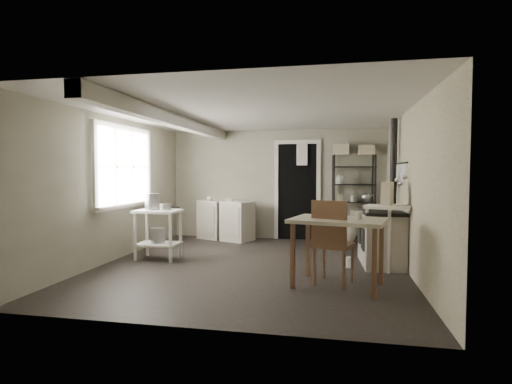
% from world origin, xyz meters
% --- Properties ---
extents(floor, '(5.00, 5.00, 0.00)m').
position_xyz_m(floor, '(0.00, 0.00, 0.00)').
color(floor, black).
rests_on(floor, ground).
extents(ceiling, '(5.00, 5.00, 0.00)m').
position_xyz_m(ceiling, '(0.00, 0.00, 2.30)').
color(ceiling, beige).
rests_on(ceiling, wall_back).
extents(wall_back, '(4.50, 0.02, 2.30)m').
position_xyz_m(wall_back, '(0.00, 2.50, 1.15)').
color(wall_back, '#9D9A86').
rests_on(wall_back, ground).
extents(wall_front, '(4.50, 0.02, 2.30)m').
position_xyz_m(wall_front, '(0.00, -2.50, 1.15)').
color(wall_front, '#9D9A86').
rests_on(wall_front, ground).
extents(wall_left, '(0.02, 5.00, 2.30)m').
position_xyz_m(wall_left, '(-2.25, 0.00, 1.15)').
color(wall_left, '#9D9A86').
rests_on(wall_left, ground).
extents(wall_right, '(0.02, 5.00, 2.30)m').
position_xyz_m(wall_right, '(2.25, 0.00, 1.15)').
color(wall_right, '#9D9A86').
rests_on(wall_right, ground).
extents(window, '(0.12, 1.76, 1.28)m').
position_xyz_m(window, '(-2.22, 0.20, 1.50)').
color(window, white).
rests_on(window, wall_left).
extents(doorway, '(0.96, 0.10, 2.08)m').
position_xyz_m(doorway, '(0.45, 2.47, 1.00)').
color(doorway, white).
rests_on(doorway, ground).
extents(ceiling_beam, '(0.18, 5.00, 0.18)m').
position_xyz_m(ceiling_beam, '(-1.20, 0.00, 2.20)').
color(ceiling_beam, white).
rests_on(ceiling_beam, ceiling).
extents(wallpaper_panel, '(0.01, 5.00, 2.30)m').
position_xyz_m(wallpaper_panel, '(2.24, 0.00, 1.15)').
color(wallpaper_panel, '#BCB599').
rests_on(wallpaper_panel, wall_right).
extents(utensil_rail, '(0.06, 1.20, 0.44)m').
position_xyz_m(utensil_rail, '(2.19, 0.60, 1.55)').
color(utensil_rail, '#B2B2B4').
rests_on(utensil_rail, wall_right).
extents(prep_table, '(0.71, 0.51, 0.80)m').
position_xyz_m(prep_table, '(-1.58, 0.12, 0.40)').
color(prep_table, white).
rests_on(prep_table, ground).
extents(stockpot, '(0.29, 0.29, 0.25)m').
position_xyz_m(stockpot, '(-1.69, 0.15, 0.94)').
color(stockpot, '#B2B2B4').
rests_on(stockpot, prep_table).
extents(saucepan, '(0.23, 0.23, 0.11)m').
position_xyz_m(saucepan, '(-1.45, 0.12, 0.85)').
color(saucepan, '#B2B2B4').
rests_on(saucepan, prep_table).
extents(bucket, '(0.28, 0.28, 0.25)m').
position_xyz_m(bucket, '(-1.59, 0.11, 0.39)').
color(bucket, '#B2B2B4').
rests_on(bucket, prep_table).
extents(base_cabinets, '(1.34, 0.96, 0.81)m').
position_xyz_m(base_cabinets, '(-1.02, 2.18, 0.46)').
color(base_cabinets, beige).
rests_on(base_cabinets, ground).
extents(mixing_bowl, '(0.31, 0.31, 0.07)m').
position_xyz_m(mixing_bowl, '(-0.91, 2.11, 0.95)').
color(mixing_bowl, white).
rests_on(mixing_bowl, base_cabinets).
extents(counter_cup, '(0.13, 0.13, 0.10)m').
position_xyz_m(counter_cup, '(-1.33, 2.03, 0.97)').
color(counter_cup, white).
rests_on(counter_cup, base_cabinets).
extents(shelf_rack, '(0.86, 0.41, 1.76)m').
position_xyz_m(shelf_rack, '(1.59, 2.31, 0.95)').
color(shelf_rack, black).
rests_on(shelf_rack, ground).
extents(shelf_jar, '(0.11, 0.11, 0.20)m').
position_xyz_m(shelf_jar, '(1.30, 2.26, 1.37)').
color(shelf_jar, white).
rests_on(shelf_jar, shelf_rack).
extents(storage_box_a, '(0.32, 0.28, 0.21)m').
position_xyz_m(storage_box_a, '(1.34, 2.35, 2.01)').
color(storage_box_a, beige).
rests_on(storage_box_a, shelf_rack).
extents(storage_box_b, '(0.31, 0.30, 0.18)m').
position_xyz_m(storage_box_b, '(1.82, 2.27, 1.99)').
color(storage_box_b, beige).
rests_on(storage_box_b, shelf_rack).
extents(stove, '(0.64, 1.09, 0.83)m').
position_xyz_m(stove, '(1.92, 0.42, 0.44)').
color(stove, beige).
rests_on(stove, ground).
extents(stovepipe, '(0.13, 0.13, 1.32)m').
position_xyz_m(stovepipe, '(2.15, 0.88, 1.59)').
color(stovepipe, black).
rests_on(stovepipe, stove).
extents(side_ledge, '(0.69, 0.51, 0.95)m').
position_xyz_m(side_ledge, '(1.95, -0.10, 0.43)').
color(side_ledge, white).
rests_on(side_ledge, ground).
extents(oats_box, '(0.20, 0.25, 0.33)m').
position_xyz_m(oats_box, '(1.94, -0.05, 1.01)').
color(oats_box, beige).
rests_on(oats_box, side_ledge).
extents(work_table, '(1.26, 1.01, 0.84)m').
position_xyz_m(work_table, '(1.27, -0.90, 0.38)').
color(work_table, beige).
rests_on(work_table, ground).
extents(table_cup, '(0.12, 0.12, 0.10)m').
position_xyz_m(table_cup, '(1.50, -0.96, 0.81)').
color(table_cup, white).
rests_on(table_cup, work_table).
extents(chair, '(0.56, 0.58, 1.07)m').
position_xyz_m(chair, '(1.22, -0.80, 0.48)').
color(chair, brown).
rests_on(chair, ground).
extents(flour_sack, '(0.44, 0.39, 0.48)m').
position_xyz_m(flour_sack, '(1.46, 2.15, 0.24)').
color(flour_sack, silver).
rests_on(flour_sack, ground).
extents(floor_crock, '(0.14, 0.14, 0.15)m').
position_xyz_m(floor_crock, '(1.45, 0.14, 0.08)').
color(floor_crock, white).
rests_on(floor_crock, ground).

